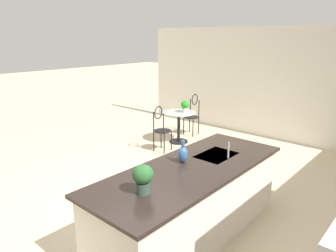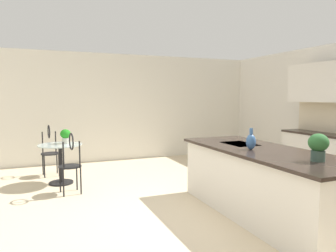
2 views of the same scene
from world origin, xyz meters
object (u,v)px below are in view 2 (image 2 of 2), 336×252
Objects in this scene: bistro_table at (61,160)px; vase_on_counter at (251,141)px; chair_near_window at (50,148)px; potted_plant_on_table at (65,135)px; potted_plant_counter_far at (318,145)px; chair_by_island at (71,160)px.

bistro_table is 2.78× the size of vase_on_counter.
bistro_table is 0.77× the size of chair_near_window.
potted_plant_counter_far reaches higher than potted_plant_on_table.
chair_by_island reaches higher than potted_plant_on_table.
chair_by_island is 3.83× the size of potted_plant_on_table.
chair_by_island is 3.62× the size of vase_on_counter.
chair_by_island is 3.42× the size of potted_plant_counter_far.
potted_plant_on_table is 0.94× the size of vase_on_counter.
vase_on_counter is at bearing 40.17° from bistro_table.
bistro_table is at bearing 12.11° from chair_near_window.
bistro_table is at bearing -171.13° from chair_by_island.
potted_plant_on_table is 3.52m from vase_on_counter.
vase_on_counter is (-0.90, -0.21, -0.06)m from potted_plant_counter_far.
chair_near_window is 3.62× the size of vase_on_counter.
potted_plant_counter_far is (3.68, 2.37, 0.20)m from potted_plant_on_table.
potted_plant_counter_far is (2.84, 2.36, 0.52)m from chair_by_island.
potted_plant_counter_far is at bearing 39.79° from chair_by_island.
potted_plant_on_table is (0.67, 0.27, 0.32)m from chair_near_window.
chair_by_island reaches higher than bistro_table.
chair_near_window is 0.79m from potted_plant_on_table.
bistro_table is 0.79m from chair_near_window.
potted_plant_counter_far reaches higher than vase_on_counter.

